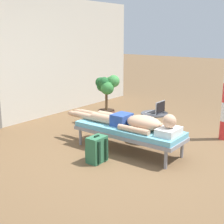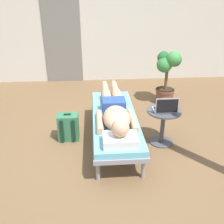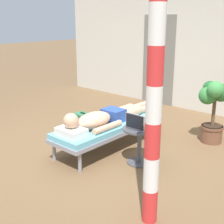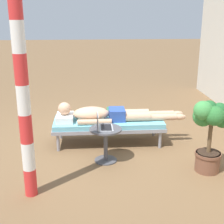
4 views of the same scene
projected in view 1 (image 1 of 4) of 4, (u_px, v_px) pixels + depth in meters
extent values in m
plane|color=brown|center=(134.00, 156.00, 5.05)|extent=(40.00, 40.00, 0.00)
cube|color=beige|center=(16.00, 60.00, 6.65)|extent=(7.60, 0.20, 2.70)
cylinder|color=gray|center=(80.00, 137.00, 5.52)|extent=(0.05, 0.05, 0.28)
cylinder|color=gray|center=(100.00, 130.00, 5.93)|extent=(0.05, 0.05, 0.28)
cylinder|color=gray|center=(166.00, 160.00, 4.54)|extent=(0.05, 0.05, 0.28)
cylinder|color=gray|center=(182.00, 149.00, 4.95)|extent=(0.05, 0.05, 0.28)
cube|color=gray|center=(129.00, 133.00, 5.19)|extent=(0.64, 1.87, 0.06)
cube|color=#6BB7CC|center=(129.00, 129.00, 5.18)|extent=(0.61, 1.83, 0.08)
cube|color=white|center=(169.00, 131.00, 4.72)|extent=(0.40, 0.28, 0.11)
sphere|color=#D8A884|center=(169.00, 121.00, 4.69)|extent=(0.21, 0.21, 0.21)
ellipsoid|color=#D8A884|center=(144.00, 123.00, 4.97)|extent=(0.35, 0.60, 0.23)
cylinder|color=#D8A884|center=(133.00, 130.00, 4.85)|extent=(0.09, 0.55, 0.09)
cylinder|color=#D8A884|center=(148.00, 123.00, 5.19)|extent=(0.09, 0.55, 0.09)
cube|color=#2D4C9E|center=(122.00, 119.00, 5.23)|extent=(0.33, 0.26, 0.19)
cylinder|color=#D8A884|center=(103.00, 118.00, 5.37)|extent=(0.15, 0.42, 0.15)
cylinder|color=#D8A884|center=(84.00, 116.00, 5.62)|extent=(0.11, 0.44, 0.11)
ellipsoid|color=#D8A884|center=(72.00, 113.00, 5.80)|extent=(0.09, 0.20, 0.10)
cylinder|color=#D8A884|center=(109.00, 116.00, 5.50)|extent=(0.15, 0.42, 0.15)
cylinder|color=#D8A884|center=(90.00, 114.00, 5.76)|extent=(0.11, 0.44, 0.11)
ellipsoid|color=#D8A884|center=(78.00, 112.00, 5.93)|extent=(0.09, 0.20, 0.10)
cylinder|color=#4C4C51|center=(154.00, 140.00, 5.74)|extent=(0.34, 0.34, 0.02)
cylinder|color=#4C4C51|center=(154.00, 127.00, 5.68)|extent=(0.06, 0.06, 0.48)
cylinder|color=#4C4C51|center=(154.00, 114.00, 5.62)|extent=(0.48, 0.48, 0.02)
cube|color=#A5A8AD|center=(154.00, 113.00, 5.62)|extent=(0.31, 0.22, 0.02)
cube|color=black|center=(154.00, 112.00, 5.62)|extent=(0.27, 0.15, 0.00)
cube|color=#A5A8AD|center=(160.00, 107.00, 5.52)|extent=(0.31, 0.01, 0.21)
cube|color=black|center=(161.00, 107.00, 5.51)|extent=(0.29, 0.00, 0.19)
cube|color=#33724C|center=(97.00, 149.00, 4.77)|extent=(0.30, 0.20, 0.40)
cube|color=#33724C|center=(91.00, 152.00, 4.85)|extent=(0.23, 0.04, 0.18)
cube|color=black|center=(99.00, 153.00, 4.64)|extent=(0.04, 0.02, 0.34)
cube|color=black|center=(106.00, 149.00, 4.76)|extent=(0.04, 0.02, 0.34)
cube|color=black|center=(97.00, 136.00, 4.71)|extent=(0.10, 0.02, 0.02)
cylinder|color=brown|center=(106.00, 116.00, 6.87)|extent=(0.34, 0.34, 0.28)
cylinder|color=brown|center=(106.00, 111.00, 6.84)|extent=(0.37, 0.37, 0.04)
cylinder|color=#332319|center=(106.00, 110.00, 6.83)|extent=(0.31, 0.31, 0.01)
cylinder|color=brown|center=(106.00, 100.00, 6.78)|extent=(0.06, 0.06, 0.47)
sphere|color=#2D7233|center=(110.00, 83.00, 6.78)|extent=(0.26, 0.26, 0.26)
sphere|color=#2D7233|center=(102.00, 86.00, 6.82)|extent=(0.25, 0.25, 0.25)
sphere|color=#23602D|center=(100.00, 82.00, 6.72)|extent=(0.21, 0.21, 0.21)
sphere|color=#23602D|center=(104.00, 82.00, 6.60)|extent=(0.23, 0.23, 0.23)
sphere|color=#38843D|center=(107.00, 88.00, 6.59)|extent=(0.28, 0.28, 0.28)
sphere|color=#429347|center=(114.00, 81.00, 6.63)|extent=(0.26, 0.26, 0.26)
cylinder|color=red|center=(224.00, 130.00, 5.79)|extent=(0.15, 0.15, 0.35)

